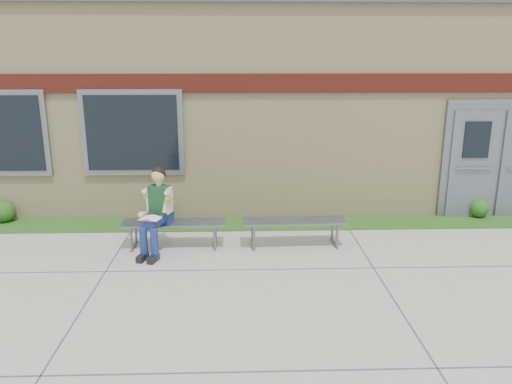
{
  "coord_description": "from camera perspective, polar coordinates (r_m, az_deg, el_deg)",
  "views": [
    {
      "loc": [
        -0.99,
        -6.37,
        3.07
      ],
      "look_at": [
        -0.73,
        1.7,
        0.88
      ],
      "focal_mm": 35.0,
      "sensor_mm": 36.0,
      "label": 1
    }
  ],
  "objects": [
    {
      "name": "school_building",
      "position": [
        12.43,
        2.79,
        10.71
      ],
      "size": [
        16.2,
        6.22,
        4.2
      ],
      "color": "beige",
      "rests_on": "ground"
    },
    {
      "name": "ground",
      "position": [
        7.14,
        6.44,
        -10.37
      ],
      "size": [
        80.0,
        80.0,
        0.0
      ],
      "primitive_type": "plane",
      "color": "#9E9E99",
      "rests_on": "ground"
    },
    {
      "name": "grass_strip",
      "position": [
        9.53,
        4.25,
        -3.58
      ],
      "size": [
        16.0,
        0.8,
        0.02
      ],
      "primitive_type": "cube",
      "color": "#254612",
      "rests_on": "ground"
    },
    {
      "name": "shrub_east",
      "position": [
        10.73,
        24.14,
        -1.7
      ],
      "size": [
        0.36,
        0.36,
        0.36
      ],
      "primitive_type": "sphere",
      "color": "#254612",
      "rests_on": "grass_strip"
    },
    {
      "name": "bench_right",
      "position": [
        8.37,
        4.4,
        -3.86
      ],
      "size": [
        1.74,
        0.53,
        0.45
      ],
      "rotation": [
        0.0,
        0.0,
        0.03
      ],
      "color": "slate",
      "rests_on": "ground"
    },
    {
      "name": "bench_left",
      "position": [
        8.39,
        -9.34,
        -4.01
      ],
      "size": [
        1.69,
        0.48,
        0.44
      ],
      "rotation": [
        0.0,
        0.0,
        0.01
      ],
      "color": "slate",
      "rests_on": "ground"
    },
    {
      "name": "shrub_mid",
      "position": [
        9.77,
        -10.59,
        -2.16
      ],
      "size": [
        0.36,
        0.36,
        0.36
      ],
      "primitive_type": "sphere",
      "color": "#254612",
      "rests_on": "grass_strip"
    },
    {
      "name": "shrub_west",
      "position": [
        10.65,
        -26.87,
        -1.99
      ],
      "size": [
        0.41,
        0.41,
        0.41
      ],
      "primitive_type": "sphere",
      "color": "#254612",
      "rests_on": "grass_strip"
    },
    {
      "name": "girl",
      "position": [
        8.12,
        -11.3,
        -2.01
      ],
      "size": [
        0.56,
        0.9,
        1.38
      ],
      "rotation": [
        0.0,
        0.0,
        -0.29
      ],
      "color": "navy",
      "rests_on": "ground"
    }
  ]
}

